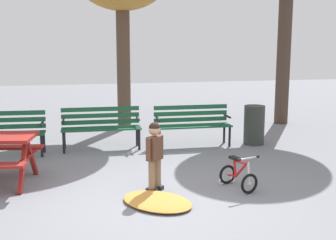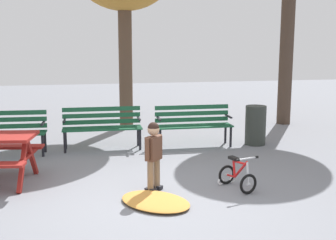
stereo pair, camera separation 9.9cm
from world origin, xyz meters
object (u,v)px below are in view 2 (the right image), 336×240
park_bench_right (193,122)px  trash_bin (256,125)px  park_bench_left (102,124)px  kids_bicycle (237,176)px  child_standing (154,151)px  park_bench_far_left (4,129)px

park_bench_right → trash_bin: park_bench_right is taller
park_bench_left → kids_bicycle: (1.79, -2.99, -0.31)m
park_bench_left → park_bench_right: (1.90, -0.14, 0.00)m
park_bench_left → child_standing: child_standing is taller
park_bench_right → child_standing: bearing=-116.6°
park_bench_far_left → park_bench_right: 3.80m
park_bench_left → child_standing: size_ratio=1.57×
park_bench_right → child_standing: size_ratio=1.57×
park_bench_left → child_standing: bearing=-78.7°
park_bench_left → park_bench_right: 1.91m
child_standing → kids_bicycle: 1.31m
park_bench_far_left → park_bench_left: bearing=3.8°
park_bench_far_left → park_bench_left: same height
park_bench_far_left → trash_bin: 5.14m
park_bench_left → park_bench_far_left: bearing=-176.2°
park_bench_left → trash_bin: park_bench_left is taller
park_bench_left → kids_bicycle: size_ratio=2.59×
child_standing → kids_bicycle: size_ratio=1.65×
park_bench_far_left → kids_bicycle: (3.69, -2.86, -0.31)m
park_bench_left → kids_bicycle: bearing=-59.1°
park_bench_left → park_bench_right: bearing=-4.3°
park_bench_right → park_bench_far_left: bearing=179.8°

